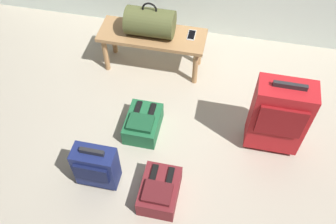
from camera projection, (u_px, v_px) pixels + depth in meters
name	position (u px, v px, depth m)	size (l,w,h in m)	color
ground_plane	(197.00, 151.00, 3.12)	(6.60, 6.60, 0.00)	#B2A893
bench	(152.00, 39.00, 3.47)	(1.00, 0.36, 0.42)	#A87A4C
duffel_bag_olive	(150.00, 22.00, 3.32)	(0.44, 0.26, 0.34)	#51562D
cell_phone	(192.00, 35.00, 3.41)	(0.07, 0.14, 0.01)	silver
suitcase_upright_red	(279.00, 116.00, 2.87)	(0.43, 0.25, 0.75)	red
suitcase_small_navy	(96.00, 167.00, 2.76)	(0.32, 0.19, 0.46)	navy
backpack_maroon	(160.00, 191.00, 2.80)	(0.28, 0.38, 0.21)	maroon
backpack_green	(143.00, 123.00, 3.19)	(0.28, 0.38, 0.21)	#1E6038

